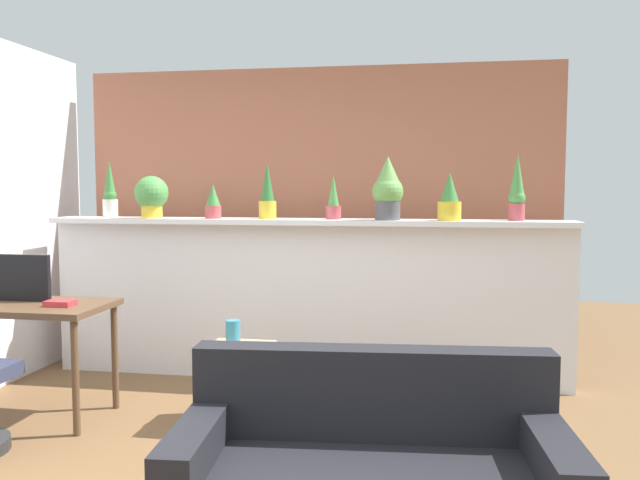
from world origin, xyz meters
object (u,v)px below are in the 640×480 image
(potted_plant_1, at_px, (152,195))
(potted_plant_2, at_px, (213,202))
(potted_plant_3, at_px, (267,194))
(desk, at_px, (23,316))
(vase_on_shelf, at_px, (233,332))
(potted_plant_5, at_px, (388,189))
(book_on_desk, at_px, (60,303))
(potted_plant_0, at_px, (110,193))
(side_cube_shelf, at_px, (239,385))
(potted_plant_6, at_px, (450,199))
(potted_plant_4, at_px, (333,200))
(potted_plant_7, at_px, (517,190))
(tv_monitor, at_px, (20,278))

(potted_plant_1, bearing_deg, potted_plant_2, 1.24)
(potted_plant_3, bearing_deg, desk, -140.60)
(potted_plant_2, bearing_deg, vase_on_shelf, -64.71)
(potted_plant_5, bearing_deg, potted_plant_3, 176.87)
(potted_plant_3, bearing_deg, book_on_desk, -132.24)
(potted_plant_0, bearing_deg, book_on_desk, -78.12)
(potted_plant_5, relative_size, desk, 0.43)
(vase_on_shelf, bearing_deg, potted_plant_5, 44.96)
(desk, bearing_deg, side_cube_shelf, 3.90)
(vase_on_shelf, bearing_deg, potted_plant_1, 135.77)
(desk, bearing_deg, potted_plant_2, 48.99)
(book_on_desk, bearing_deg, potted_plant_6, 24.76)
(desk, distance_m, side_cube_shelf, 1.48)
(potted_plant_1, relative_size, side_cube_shelf, 0.66)
(potted_plant_6, bearing_deg, side_cube_shelf, -143.46)
(potted_plant_4, xyz_separation_m, potted_plant_7, (1.34, 0.02, 0.08))
(potted_plant_2, height_order, potted_plant_6, potted_plant_6)
(potted_plant_3, bearing_deg, potted_plant_1, -176.70)
(potted_plant_0, distance_m, potted_plant_7, 3.16)
(potted_plant_7, relative_size, tv_monitor, 1.19)
(potted_plant_5, distance_m, vase_on_shelf, 1.58)
(potted_plant_0, relative_size, potted_plant_3, 1.05)
(side_cube_shelf, bearing_deg, vase_on_shelf, 135.83)
(potted_plant_6, relative_size, vase_on_shelf, 2.24)
(potted_plant_0, xyz_separation_m, potted_plant_5, (2.23, -0.05, 0.04))
(potted_plant_3, distance_m, vase_on_shelf, 1.30)
(potted_plant_5, bearing_deg, potted_plant_6, 1.21)
(potted_plant_6, bearing_deg, desk, -158.60)
(potted_plant_2, bearing_deg, side_cube_shelf, -63.37)
(potted_plant_7, bearing_deg, tv_monitor, -162.26)
(potted_plant_3, bearing_deg, potted_plant_4, -0.03)
(potted_plant_6, xyz_separation_m, desk, (-2.73, -1.07, -0.74))
(tv_monitor, bearing_deg, potted_plant_0, 83.62)
(potted_plant_1, height_order, side_cube_shelf, potted_plant_1)
(desk, bearing_deg, book_on_desk, -10.16)
(potted_plant_0, xyz_separation_m, potted_plant_2, (0.88, -0.04, -0.07))
(potted_plant_7, height_order, tv_monitor, potted_plant_7)
(potted_plant_7, xyz_separation_m, desk, (-3.21, -1.13, -0.81))
(potted_plant_0, relative_size, side_cube_shelf, 0.92)
(potted_plant_1, height_order, potted_plant_5, potted_plant_5)
(potted_plant_5, xyz_separation_m, vase_on_shelf, (-0.91, -0.91, -0.91))
(desk, height_order, tv_monitor, tv_monitor)
(potted_plant_7, bearing_deg, potted_plant_5, -175.84)
(side_cube_shelf, distance_m, vase_on_shelf, 0.34)
(potted_plant_2, distance_m, potted_plant_4, 0.94)
(potted_plant_0, height_order, potted_plant_6, potted_plant_0)
(side_cube_shelf, xyz_separation_m, book_on_desk, (-1.12, -0.15, 0.52))
(side_cube_shelf, xyz_separation_m, vase_on_shelf, (-0.05, 0.05, 0.33))
(desk, bearing_deg, potted_plant_1, 67.93)
(potted_plant_0, distance_m, vase_on_shelf, 1.85)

